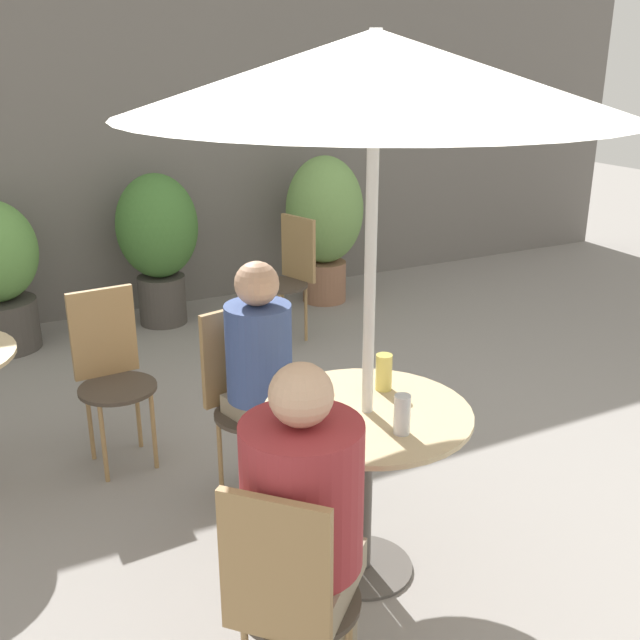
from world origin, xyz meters
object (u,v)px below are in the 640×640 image
(umbrella, at_px, (375,74))
(seated_person_1, at_px, (304,514))
(beer_glass_0, at_px, (402,414))
(beer_glass_1, at_px, (384,372))
(bistro_chair_2, at_px, (110,363))
(potted_plant_2, at_px, (324,218))
(bistro_chair_1, at_px, (287,592))
(bistro_chair_0, at_px, (243,387))
(potted_plant_1, at_px, (158,237))
(seated_person_0, at_px, (261,363))
(bistro_chair_3, at_px, (290,268))
(cafe_table_near, at_px, (366,447))
(beer_glass_2, at_px, (313,393))

(umbrella, bearing_deg, seated_person_1, -136.83)
(beer_glass_0, distance_m, beer_glass_1, 0.38)
(seated_person_1, bearing_deg, bistro_chair_2, -37.53)
(potted_plant_2, bearing_deg, bistro_chair_1, -119.15)
(beer_glass_0, height_order, umbrella, umbrella)
(beer_glass_0, bearing_deg, seated_person_1, -153.46)
(bistro_chair_0, xyz_separation_m, potted_plant_1, (0.31, 2.54, 0.16))
(potted_plant_2, bearing_deg, seated_person_1, -118.53)
(bistro_chair_1, distance_m, beer_glass_1, 1.10)
(bistro_chair_1, bearing_deg, seated_person_1, -90.00)
(bistro_chair_0, relative_size, seated_person_1, 0.75)
(bistro_chair_2, relative_size, beer_glass_0, 6.04)
(seated_person_0, bearing_deg, bistro_chair_3, 48.09)
(potted_plant_1, distance_m, potted_plant_2, 1.42)
(cafe_table_near, xyz_separation_m, bistro_chair_0, (-0.19, 0.83, -0.04))
(cafe_table_near, relative_size, beer_glass_0, 5.44)
(seated_person_1, xyz_separation_m, beer_glass_0, (0.53, 0.27, 0.10))
(bistro_chair_3, relative_size, seated_person_1, 0.75)
(seated_person_1, distance_m, beer_glass_1, 0.92)
(beer_glass_1, bearing_deg, bistro_chair_2, 123.91)
(bistro_chair_0, relative_size, seated_person_0, 0.77)
(bistro_chair_1, height_order, potted_plant_1, potted_plant_1)
(beer_glass_2, bearing_deg, bistro_chair_0, 89.16)
(bistro_chair_0, bearing_deg, seated_person_1, -116.76)
(cafe_table_near, xyz_separation_m, bistro_chair_1, (-0.62, -0.58, -0.04))
(cafe_table_near, relative_size, beer_glass_2, 4.27)
(bistro_chair_1, height_order, seated_person_1, seated_person_1)
(beer_glass_1, xyz_separation_m, umbrella, (-0.16, -0.14, 1.18))
(bistro_chair_2, height_order, bistro_chair_3, same)
(bistro_chair_2, relative_size, beer_glass_2, 4.74)
(bistro_chair_2, height_order, potted_plant_1, potted_plant_1)
(umbrella, bearing_deg, beer_glass_2, 163.15)
(cafe_table_near, distance_m, seated_person_0, 0.72)
(bistro_chair_0, height_order, bistro_chair_2, same)
(cafe_table_near, height_order, potted_plant_1, potted_plant_1)
(bistro_chair_3, relative_size, potted_plant_2, 0.74)
(bistro_chair_3, distance_m, potted_plant_1, 1.10)
(seated_person_0, bearing_deg, bistro_chair_2, 112.98)
(potted_plant_1, bearing_deg, umbrella, -91.96)
(seated_person_1, height_order, beer_glass_1, seated_person_1)
(bistro_chair_1, relative_size, umbrella, 0.43)
(umbrella, bearing_deg, bistro_chair_3, 71.13)
(beer_glass_2, bearing_deg, bistro_chair_2, 109.94)
(bistro_chair_2, height_order, seated_person_0, seated_person_0)
(bistro_chair_1, bearing_deg, potted_plant_2, -72.33)
(bistro_chair_2, bearing_deg, cafe_table_near, -67.26)
(bistro_chair_3, height_order, umbrella, umbrella)
(bistro_chair_1, bearing_deg, seated_person_0, -63.17)
(bistro_chair_2, distance_m, potted_plant_2, 2.90)
(seated_person_1, distance_m, beer_glass_0, 0.60)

